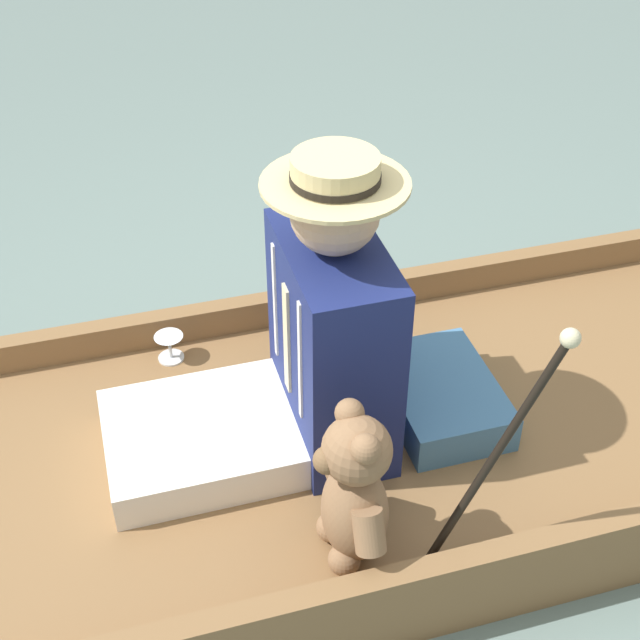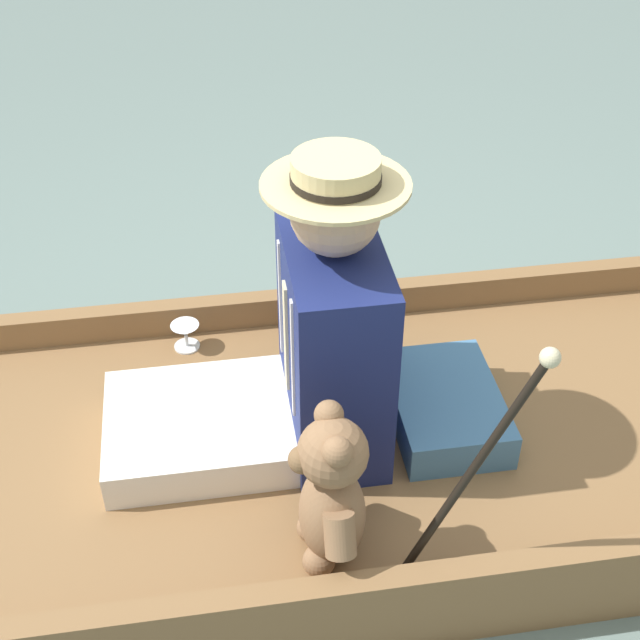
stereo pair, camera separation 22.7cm
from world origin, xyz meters
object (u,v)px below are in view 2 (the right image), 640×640
at_px(teddy_bear, 331,495).
at_px(wine_glass, 185,332).
at_px(seated_person, 303,346).
at_px(walking_cane, 485,451).

bearing_deg(teddy_bear, wine_glass, 20.60).
relative_size(seated_person, walking_cane, 1.26).
bearing_deg(seated_person, teddy_bear, 169.59).
distance_m(seated_person, walking_cane, 0.62).
xyz_separation_m(seated_person, walking_cane, (-0.52, -0.32, 0.09)).
distance_m(wine_glass, walking_cane, 1.18).
bearing_deg(wine_glass, seated_person, -143.58).
bearing_deg(walking_cane, wine_glass, 33.94).
bearing_deg(wine_glass, teddy_bear, -159.40).
height_order(seated_person, walking_cane, seated_person).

